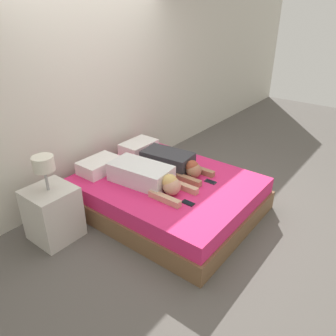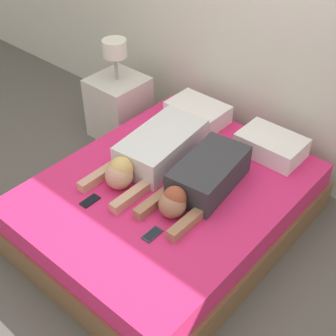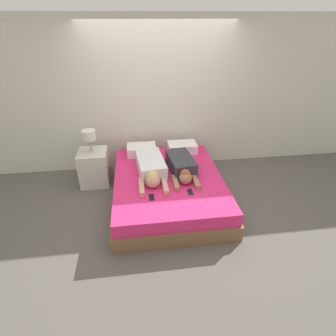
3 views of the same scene
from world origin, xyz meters
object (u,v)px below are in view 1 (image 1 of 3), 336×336
Objects in this scene: cell_phone_right at (210,182)px; person_right at (173,162)px; pillow_head_right at (139,147)px; cell_phone_left at (188,203)px; pillow_head_left at (99,165)px; bed at (168,194)px; nightstand at (53,211)px; person_left at (147,176)px.

person_right is at bearing 92.65° from cell_phone_right.
cell_phone_left is at bearing -116.65° from pillow_head_right.
pillow_head_left is at bearing 180.00° from pillow_head_right.
person_right is at bearing -100.90° from pillow_head_right.
pillow_head_right reaches higher than cell_phone_right.
pillow_head_left is at bearing 114.29° from bed.
cell_phone_left is 1.46m from nightstand.
pillow_head_right is 1.46m from cell_phone_left.
person_right reaches higher than bed.
person_left is 0.47m from person_right.
person_right is at bearing 48.81° from cell_phone_left.
pillow_head_left is at bearing 99.56° from person_left.
pillow_head_right is 0.72m from person_right.
cell_phone_left is (-0.29, -0.49, 0.22)m from bed.
nightstand is at bearing -169.36° from pillow_head_left.
nightstand reaches higher than cell_phone_right.
cell_phone_right reaches higher than bed.
pillow_head_left reaches higher than cell_phone_left.
nightstand is at bearing 151.21° from bed.
bed is 4.15× the size of pillow_head_left.
pillow_head_right reaches higher than bed.
person_right is at bearing -50.30° from pillow_head_left.
person_right is (0.47, -0.02, -0.00)m from person_left.
person_left reaches higher than bed.
cell_phone_left is at bearing -120.29° from bed.
bed is 0.93m from pillow_head_right.
cell_phone_left is at bearing -93.93° from person_left.
nightstand reaches higher than person_left.
nightstand reaches higher than pillow_head_left.
person_left is 1.10× the size of nightstand.
pillow_head_left is 0.92m from person_right.
pillow_head_right is 0.92m from person_left.
cell_phone_right is 0.14× the size of nightstand.
person_left is (-0.61, -0.69, 0.03)m from pillow_head_right.
cell_phone_right is at bearing -95.12° from pillow_head_right.
pillow_head_left is 3.56× the size of cell_phone_right.
cell_phone_left is at bearing -174.60° from cell_phone_right.
pillow_head_left reaches higher than cell_phone_right.
cell_phone_left is at bearing -131.19° from person_right.
bed is at bearing -157.35° from person_right.
bed is at bearing -65.71° from pillow_head_left.
pillow_head_right is (0.36, 0.81, 0.30)m from bed.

